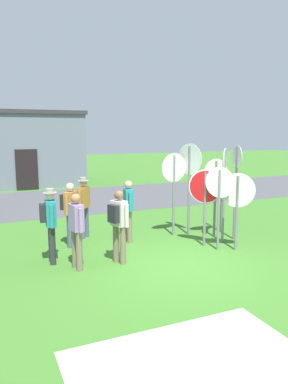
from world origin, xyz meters
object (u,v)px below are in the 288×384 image
(stop_sign_rear_left, at_px, (174,179))
(person_in_dark_shirt, at_px, (129,208))
(person_in_blue, at_px, (70,210))
(person_in_teal, at_px, (50,220))
(stop_sign_rear_right, at_px, (215,184))
(stop_sign_leaning_left, at_px, (221,185))
(person_on_left, at_px, (76,227))
(stop_sign_low_front, at_px, (219,194))
(stop_sign_center_cluster, at_px, (236,178))
(person_holding_notes, at_px, (84,204))
(person_near_signs, at_px, (118,222))
(stop_sign_nearest, at_px, (237,198))
(stop_sign_leaning_right, at_px, (224,180))
(stop_sign_tallest, at_px, (189,172))
(stop_sign_far_back, at_px, (205,194))

(stop_sign_rear_left, bearing_deg, person_in_dark_shirt, -178.25)
(person_in_blue, height_order, person_in_teal, person_in_teal)
(stop_sign_rear_right, bearing_deg, stop_sign_leaning_left, 39.99)
(stop_sign_rear_right, xyz_separation_m, person_on_left, (-4.22, -0.94, -0.59))
(person_in_blue, bearing_deg, stop_sign_low_front, -28.28)
(stop_sign_center_cluster, relative_size, stop_sign_rear_left, 1.10)
(stop_sign_center_cluster, distance_m, person_in_blue, 4.57)
(stop_sign_low_front, bearing_deg, person_holding_notes, 139.24)
(person_near_signs, distance_m, person_holding_notes, 2.34)
(stop_sign_rear_right, height_order, person_on_left, stop_sign_rear_right)
(stop_sign_nearest, relative_size, person_in_dark_shirt, 1.17)
(stop_sign_rear_left, xyz_separation_m, stop_sign_leaning_left, (1.50, -0.19, -0.24))
(stop_sign_rear_left, height_order, person_on_left, stop_sign_rear_left)
(stop_sign_center_cluster, height_order, person_holding_notes, stop_sign_center_cluster)
(stop_sign_nearest, height_order, person_in_teal, stop_sign_nearest)
(stop_sign_low_front, relative_size, stop_sign_leaning_right, 0.83)
(stop_sign_leaning_right, xyz_separation_m, person_in_teal, (-4.58, 0.22, -0.71))
(stop_sign_leaning_left, bearing_deg, person_in_teal, -172.09)
(stop_sign_rear_right, relative_size, stop_sign_leaning_left, 1.09)
(person_holding_notes, bearing_deg, stop_sign_tallest, -17.04)
(stop_sign_center_cluster, bearing_deg, stop_sign_leaning_right, -169.74)
(stop_sign_leaning_right, bearing_deg, person_holding_notes, 150.14)
(stop_sign_center_cluster, relative_size, stop_sign_leaning_right, 1.02)
(stop_sign_rear_right, xyz_separation_m, person_holding_notes, (-3.44, 1.39, -0.56))
(person_near_signs, distance_m, person_on_left, 0.97)
(stop_sign_center_cluster, distance_m, person_in_dark_shirt, 3.06)
(stop_sign_low_front, distance_m, stop_sign_center_cluster, 1.18)
(stop_sign_nearest, xyz_separation_m, stop_sign_leaning_left, (0.68, 1.65, 0.06))
(stop_sign_low_front, xyz_separation_m, stop_sign_leaning_right, (0.51, 0.52, 0.26))
(stop_sign_rear_right, height_order, stop_sign_nearest, stop_sign_rear_right)
(stop_sign_low_front, distance_m, stop_sign_rear_right, 1.22)
(stop_sign_leaning_right, relative_size, stop_sign_far_back, 1.26)
(person_in_dark_shirt, bearing_deg, stop_sign_tallest, -1.42)
(stop_sign_rear_left, distance_m, person_in_blue, 3.05)
(stop_sign_nearest, relative_size, person_near_signs, 1.17)
(stop_sign_center_cluster, bearing_deg, stop_sign_rear_right, 129.05)
(stop_sign_leaning_right, height_order, stop_sign_rear_right, stop_sign_leaning_right)
(stop_sign_tallest, bearing_deg, person_in_dark_shirt, 178.58)
(stop_sign_leaning_right, bearing_deg, person_in_teal, 177.22)
(stop_sign_low_front, relative_size, stop_sign_nearest, 1.08)
(stop_sign_rear_right, height_order, person_in_blue, stop_sign_rear_right)
(stop_sign_low_front, bearing_deg, stop_sign_far_back, 107.64)
(stop_sign_tallest, bearing_deg, stop_sign_center_cluster, -46.14)
(stop_sign_nearest, height_order, person_near_signs, stop_sign_nearest)
(person_on_left, bearing_deg, stop_sign_rear_right, 12.52)
(person_on_left, height_order, person_in_dark_shirt, same)
(stop_sign_nearest, bearing_deg, stop_sign_low_front, 155.63)
(person_in_dark_shirt, height_order, person_holding_notes, person_holding_notes)
(stop_sign_tallest, height_order, stop_sign_rear_left, stop_sign_tallest)
(stop_sign_center_cluster, xyz_separation_m, person_in_teal, (-5.04, 0.14, -0.72))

